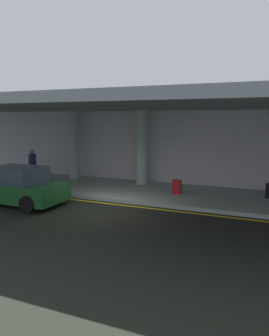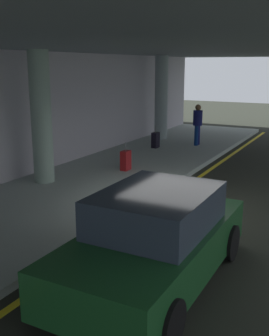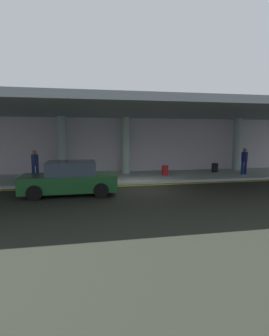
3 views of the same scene
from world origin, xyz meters
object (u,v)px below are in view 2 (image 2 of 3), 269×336
object	(u,v)px
support_column_center	(161,98)
car_dark_green	(155,240)
suitcase_upright_primary	(155,140)
support_column_left_mid	(41,118)
suitcase_upright_secondary	(126,160)
person_waiting_for_ride	(198,122)

from	to	relation	value
support_column_center	car_dark_green	distance (m)	12.52
suitcase_upright_primary	support_column_left_mid	bearing A→B (deg)	151.35
suitcase_upright_secondary	suitcase_upright_primary	bearing A→B (deg)	3.49
car_dark_green	person_waiting_for_ride	xyz separation A→B (m)	(10.69, 3.12, 0.40)
person_waiting_for_ride	support_column_left_mid	bearing A→B (deg)	-56.76
suitcase_upright_secondary	support_column_center	bearing A→B (deg)	6.29
person_waiting_for_ride	suitcase_upright_secondary	world-z (taller)	person_waiting_for_ride
support_column_left_mid	support_column_center	world-z (taller)	same
car_dark_green	support_column_left_mid	bearing A→B (deg)	-125.33
person_waiting_for_ride	suitcase_upright_secondary	distance (m)	5.16
support_column_left_mid	person_waiting_for_ride	size ratio (longest dim) A/B	2.17
car_dark_green	suitcase_upright_secondary	size ratio (longest dim) A/B	4.56
support_column_center	person_waiting_for_ride	distance (m)	2.25
support_column_left_mid	car_dark_green	xyz separation A→B (m)	(-3.37, -5.09, -1.26)
support_column_left_mid	suitcase_upright_primary	xyz separation A→B (m)	(5.99, -0.69, -1.51)
support_column_center	car_dark_green	xyz separation A→B (m)	(-11.37, -5.09, -1.26)
car_dark_green	suitcase_upright_primary	xyz separation A→B (m)	(9.36, 4.40, -0.25)
support_column_left_mid	car_dark_green	world-z (taller)	support_column_left_mid
support_column_left_mid	suitcase_upright_primary	world-z (taller)	support_column_left_mid
suitcase_upright_primary	person_waiting_for_ride	bearing A→B (deg)	-65.99
support_column_center	suitcase_upright_primary	bearing A→B (deg)	-161.13
support_column_center	car_dark_green	world-z (taller)	support_column_center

